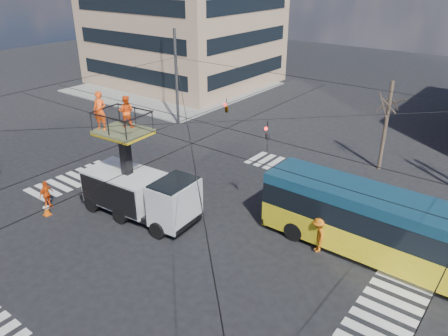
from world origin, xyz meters
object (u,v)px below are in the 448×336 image
at_px(utility_truck, 139,181).
at_px(traffic_cone, 46,209).
at_px(worker_ground, 46,195).
at_px(city_bus, 392,229).
at_px(flagger, 318,235).

xyz_separation_m(utility_truck, traffic_cone, (-4.18, -3.13, -1.76)).
relative_size(traffic_cone, worker_ground, 0.44).
bearing_deg(city_bus, worker_ground, -157.76).
xyz_separation_m(traffic_cone, flagger, (13.31, 5.99, 0.54)).
bearing_deg(city_bus, traffic_cone, -155.43).
relative_size(utility_truck, flagger, 3.97).
height_order(worker_ground, flagger, flagger).
relative_size(worker_ground, flagger, 0.92).
distance_m(traffic_cone, worker_ground, 0.96).
bearing_deg(utility_truck, worker_ground, -155.77).
distance_m(city_bus, worker_ground, 18.21).
relative_size(utility_truck, city_bus, 0.58).
relative_size(city_bus, worker_ground, 7.42).
bearing_deg(traffic_cone, worker_ground, 142.42).
bearing_deg(flagger, city_bus, 72.02).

